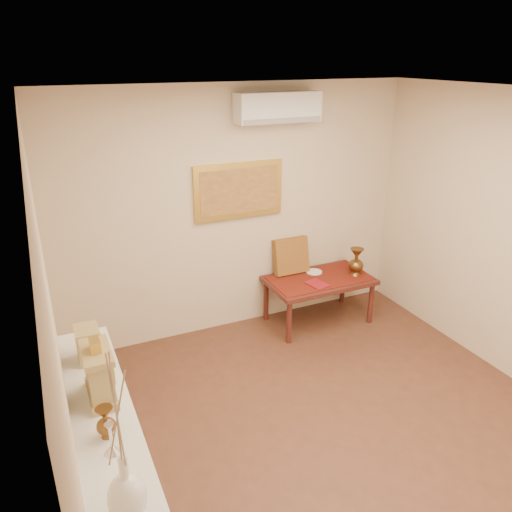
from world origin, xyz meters
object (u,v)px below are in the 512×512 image
mantel_clock (99,373)px  wooden_chest (88,344)px  brass_urn_tall (356,259)px  low_table (319,284)px  display_ledge (110,473)px  white_vase (120,438)px

mantel_clock → wooden_chest: size_ratio=1.68×
brass_urn_tall → low_table: size_ratio=0.33×
display_ledge → wooden_chest: (0.02, 0.59, 0.61)m
white_vase → mantel_clock: white_vase is taller
white_vase → low_table: white_vase is taller
brass_urn_tall → wooden_chest: 3.33m
mantel_clock → white_vase: bearing=-91.3°
white_vase → display_ledge: white_vase is taller
wooden_chest → low_table: 3.02m
white_vase → display_ledge: 1.26m
brass_urn_tall → display_ledge: bearing=-150.1°
display_ledge → brass_urn_tall: bearing=29.9°
low_table → brass_urn_tall: bearing=-12.5°
wooden_chest → brass_urn_tall: bearing=21.1°
brass_urn_tall → low_table: brass_urn_tall is taller
wooden_chest → low_table: (2.66, 1.29, -0.62)m
brass_urn_tall → mantel_clock: bearing=-151.8°
display_ledge → mantel_clock: mantel_clock is taller
white_vase → wooden_chest: size_ratio=3.85×
white_vase → display_ledge: size_ratio=0.46×
brass_urn_tall → display_ledge: (-3.10, -1.78, -0.27)m
white_vase → brass_urn_tall: (3.10, 2.60, -0.69)m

